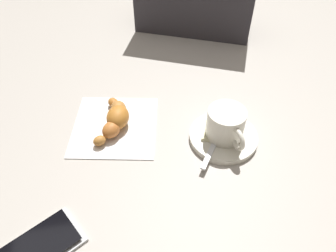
{
  "coord_description": "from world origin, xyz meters",
  "views": [
    {
      "loc": [
        -0.05,
        -0.4,
        0.45
      ],
      "look_at": [
        0.02,
        0.01,
        0.02
      ],
      "focal_mm": 34.79,
      "sensor_mm": 36.0,
      "label": 1
    }
  ],
  "objects_px": {
    "saucer": "(223,137)",
    "espresso_cup": "(226,124)",
    "croissant": "(116,118)",
    "sugar_packet": "(209,129)",
    "napkin": "(115,126)",
    "teaspoon": "(219,132)"
  },
  "relations": [
    {
      "from": "saucer",
      "to": "teaspoon",
      "type": "relative_size",
      "value": 1.04
    },
    {
      "from": "teaspoon",
      "to": "napkin",
      "type": "relative_size",
      "value": 0.74
    },
    {
      "from": "saucer",
      "to": "napkin",
      "type": "height_order",
      "value": "saucer"
    },
    {
      "from": "saucer",
      "to": "espresso_cup",
      "type": "distance_m",
      "value": 0.03
    },
    {
      "from": "saucer",
      "to": "espresso_cup",
      "type": "bearing_deg",
      "value": -75.04
    },
    {
      "from": "espresso_cup",
      "to": "napkin",
      "type": "xyz_separation_m",
      "value": [
        -0.2,
        0.07,
        -0.04
      ]
    },
    {
      "from": "saucer",
      "to": "napkin",
      "type": "distance_m",
      "value": 0.21
    },
    {
      "from": "teaspoon",
      "to": "croissant",
      "type": "distance_m",
      "value": 0.2
    },
    {
      "from": "saucer",
      "to": "sugar_packet",
      "type": "height_order",
      "value": "sugar_packet"
    },
    {
      "from": "espresso_cup",
      "to": "teaspoon",
      "type": "bearing_deg",
      "value": 141.42
    },
    {
      "from": "sugar_packet",
      "to": "napkin",
      "type": "xyz_separation_m",
      "value": [
        -0.17,
        0.05,
        -0.01
      ]
    },
    {
      "from": "saucer",
      "to": "napkin",
      "type": "bearing_deg",
      "value": 161.23
    },
    {
      "from": "sugar_packet",
      "to": "croissant",
      "type": "relative_size",
      "value": 0.46
    },
    {
      "from": "espresso_cup",
      "to": "napkin",
      "type": "relative_size",
      "value": 0.59
    },
    {
      "from": "sugar_packet",
      "to": "espresso_cup",
      "type": "bearing_deg",
      "value": 80.12
    },
    {
      "from": "saucer",
      "to": "sugar_packet",
      "type": "xyz_separation_m",
      "value": [
        -0.02,
        0.02,
        0.01
      ]
    },
    {
      "from": "teaspoon",
      "to": "sugar_packet",
      "type": "bearing_deg",
      "value": 147.42
    },
    {
      "from": "napkin",
      "to": "croissant",
      "type": "xyz_separation_m",
      "value": [
        0.0,
        0.0,
        0.02
      ]
    },
    {
      "from": "espresso_cup",
      "to": "croissant",
      "type": "height_order",
      "value": "espresso_cup"
    },
    {
      "from": "croissant",
      "to": "saucer",
      "type": "bearing_deg",
      "value": -19.56
    },
    {
      "from": "espresso_cup",
      "to": "teaspoon",
      "type": "xyz_separation_m",
      "value": [
        -0.01,
        0.01,
        -0.03
      ]
    },
    {
      "from": "sugar_packet",
      "to": "saucer",
      "type": "bearing_deg",
      "value": 82.35
    }
  ]
}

